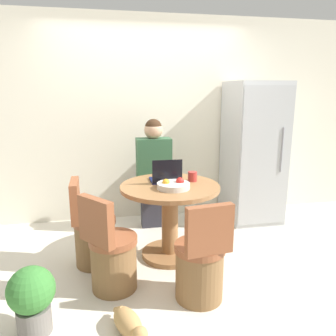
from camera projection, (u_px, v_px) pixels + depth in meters
ground_plane at (164, 264)px, 3.24m from camera, size 12.00×12.00×0.00m
wall_back at (145, 120)px, 4.25m from camera, size 7.00×0.06×2.60m
refrigerator at (253, 153)px, 4.22m from camera, size 0.66×0.71×1.79m
dining_table at (170, 211)px, 3.29m from camera, size 0.99×0.99×0.76m
chair_near_left_corner at (112, 258)px, 2.76m from camera, size 0.48×0.47×0.86m
chair_left_side at (93, 236)px, 3.18m from camera, size 0.41×0.41×0.86m
chair_near_camera at (200, 266)px, 2.63m from camera, size 0.41×0.43×0.86m
person_seated at (153, 170)px, 3.90m from camera, size 0.40×0.37×1.36m
laptop at (166, 177)px, 3.32m from camera, size 0.30×0.26×0.25m
fruit_bowl at (174, 185)px, 3.11m from camera, size 0.31×0.31×0.10m
coffee_cup at (192, 176)px, 3.36m from camera, size 0.09×0.09×0.10m
cat at (129, 323)px, 2.28m from camera, size 0.27×0.43×0.16m
potted_plant at (32, 297)px, 2.26m from camera, size 0.33×0.33×0.50m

